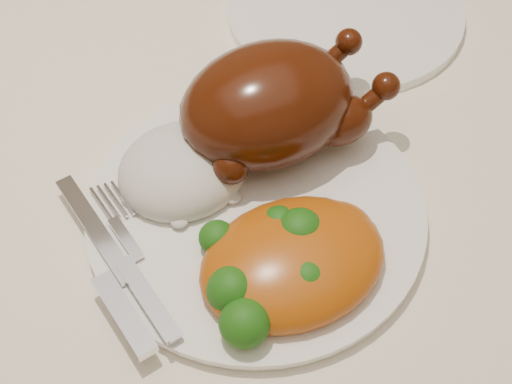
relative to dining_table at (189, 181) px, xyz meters
name	(u,v)px	position (x,y,z in m)	size (l,w,h in m)	color
dining_table	(189,181)	(0.00, 0.00, 0.00)	(1.60, 0.90, 0.76)	brown
tablecloth	(184,133)	(0.00, 0.00, 0.07)	(1.73, 1.03, 0.18)	white
dinner_plate	(256,211)	(0.02, -0.14, 0.11)	(0.27, 0.27, 0.01)	white
side_plate	(345,11)	(0.20, 0.07, 0.11)	(0.24, 0.24, 0.01)	white
roast_chicken	(273,103)	(0.06, -0.07, 0.16)	(0.18, 0.12, 0.10)	#441707
rice_mound	(182,170)	(-0.03, -0.08, 0.12)	(0.12, 0.11, 0.06)	silver
mac_and_cheese	(293,260)	(0.02, -0.20, 0.13)	(0.15, 0.12, 0.05)	#B5560B
cutlery	(125,279)	(-0.10, -0.16, 0.12)	(0.05, 0.18, 0.01)	silver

